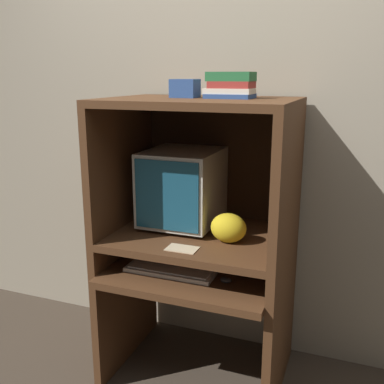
% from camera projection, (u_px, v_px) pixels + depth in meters
% --- Properties ---
extents(wall_back, '(6.00, 0.06, 2.60)m').
position_uv_depth(wall_back, '(224.00, 126.00, 2.52)').
color(wall_back, gray).
rests_on(wall_back, ground_plane).
extents(desk_base, '(0.91, 0.73, 0.63)m').
position_uv_depth(desk_base, '(196.00, 308.00, 2.34)').
color(desk_base, '#4C2D19').
rests_on(desk_base, ground_plane).
extents(desk_monitor_shelf, '(0.91, 0.67, 0.16)m').
position_uv_depth(desk_monitor_shelf, '(199.00, 240.00, 2.29)').
color(desk_monitor_shelf, '#4C2D19').
rests_on(desk_monitor_shelf, desk_base).
extents(hutch_upper, '(0.91, 0.67, 0.67)m').
position_uv_depth(hutch_upper, '(202.00, 147.00, 2.21)').
color(hutch_upper, '#4C2D19').
rests_on(hutch_upper, desk_monitor_shelf).
extents(crt_monitor, '(0.37, 0.42, 0.40)m').
position_uv_depth(crt_monitor, '(182.00, 187.00, 2.37)').
color(crt_monitor, beige).
rests_on(crt_monitor, desk_monitor_shelf).
extents(keyboard, '(0.45, 0.15, 0.03)m').
position_uv_depth(keyboard, '(170.00, 270.00, 2.21)').
color(keyboard, beige).
rests_on(keyboard, desk_base).
extents(mouse, '(0.06, 0.04, 0.03)m').
position_uv_depth(mouse, '(226.00, 280.00, 2.10)').
color(mouse, '#28282B').
rests_on(mouse, desk_base).
extents(snack_bag, '(0.17, 0.13, 0.14)m').
position_uv_depth(snack_bag, '(228.00, 228.00, 2.15)').
color(snack_bag, gold).
rests_on(snack_bag, desk_monitor_shelf).
extents(book_stack, '(0.22, 0.17, 0.12)m').
position_uv_depth(book_stack, '(231.00, 85.00, 2.10)').
color(book_stack, navy).
rests_on(book_stack, hutch_upper).
extents(paper_card, '(0.15, 0.09, 0.00)m').
position_uv_depth(paper_card, '(182.00, 249.00, 2.07)').
color(paper_card, '#CCB28C').
rests_on(paper_card, desk_monitor_shelf).
extents(storage_box, '(0.12, 0.11, 0.09)m').
position_uv_depth(storage_box, '(185.00, 88.00, 2.17)').
color(storage_box, navy).
rests_on(storage_box, hutch_upper).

